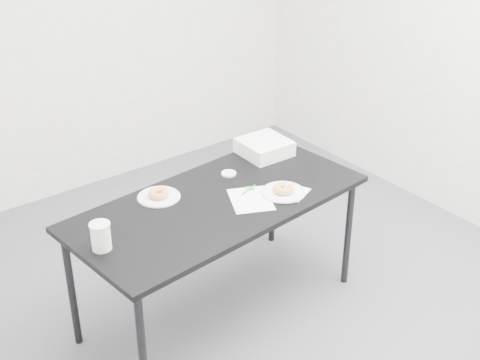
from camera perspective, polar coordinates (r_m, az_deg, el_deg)
floor at (r=4.02m, az=-0.65°, el=-11.46°), size 4.00×4.00×0.00m
wall_back at (r=5.00m, az=-15.03°, el=13.22°), size 4.00×0.02×2.70m
wall_right at (r=4.73m, az=19.45°, el=11.78°), size 0.02×4.00×2.70m
table at (r=3.66m, az=-1.90°, el=-2.51°), size 1.71×0.92×0.75m
scorecard at (r=3.64m, az=0.92°, el=-1.68°), size 0.31×0.34×0.00m
logo_patch at (r=3.74m, az=0.86°, el=-0.72°), size 0.06×0.06×0.00m
pen at (r=3.72m, az=0.74°, el=-0.84°), size 0.12×0.05×0.01m
napkin at (r=3.72m, az=4.36°, el=-1.02°), size 0.22×0.22×0.00m
plate_near at (r=3.70m, az=3.71°, el=-1.05°), size 0.25×0.25×0.01m
donut_near at (r=3.69m, az=3.72°, el=-0.75°), size 0.14×0.14×0.04m
plate_far at (r=3.68m, az=-6.94°, el=-1.44°), size 0.24×0.24×0.01m
donut_far at (r=3.67m, az=-6.96°, el=-1.15°), size 0.14×0.14×0.04m
coffee_cup at (r=3.26m, az=-11.80°, el=-4.72°), size 0.09×0.09×0.14m
cup_lid at (r=3.89m, az=-0.97°, el=0.56°), size 0.09×0.09×0.01m
bakery_box at (r=4.12m, az=2.09°, el=2.82°), size 0.29×0.29×0.09m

